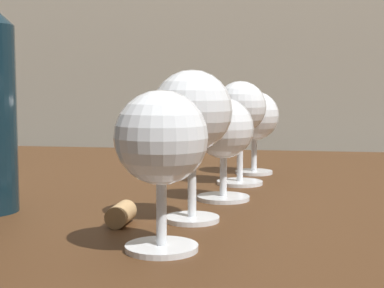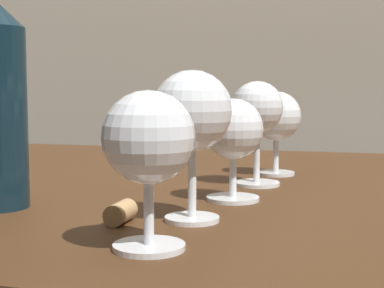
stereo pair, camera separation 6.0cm
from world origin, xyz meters
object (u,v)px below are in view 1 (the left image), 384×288
at_px(wine_glass_cabernet, 224,132).
at_px(cork, 121,214).
at_px(wine_glass_empty, 192,114).
at_px(wine_glass_chardonnay, 240,111).
at_px(wine_glass_port, 161,142).
at_px(wine_glass_white, 254,117).

xyz_separation_m(wine_glass_cabernet, cork, (-0.09, -0.15, -0.07)).
relative_size(wine_glass_empty, wine_glass_chardonnay, 1.06).
distance_m(wine_glass_empty, cork, 0.12).
bearing_deg(wine_glass_cabernet, wine_glass_port, -96.36).
height_order(wine_glass_chardonnay, cork, wine_glass_chardonnay).
bearing_deg(cork, wine_glass_white, 73.66).
distance_m(wine_glass_white, cork, 0.40).
xyz_separation_m(wine_glass_chardonnay, cork, (-0.10, -0.27, -0.10)).
relative_size(wine_glass_port, cork, 3.27).
xyz_separation_m(wine_glass_chardonnay, wine_glass_white, (0.01, 0.11, -0.01)).
bearing_deg(wine_glass_port, wine_glass_empty, 86.34).
relative_size(wine_glass_chardonnay, wine_glass_white, 1.11).
xyz_separation_m(wine_glass_empty, wine_glass_chardonnay, (0.03, 0.24, -0.01)).
bearing_deg(wine_glass_empty, wine_glass_chardonnay, 83.13).
bearing_deg(wine_glass_chardonnay, cork, -109.81).
height_order(wine_glass_empty, wine_glass_cabernet, wine_glass_empty).
bearing_deg(wine_glass_chardonnay, wine_glass_cabernet, -94.85).
relative_size(wine_glass_cabernet, cork, 3.00).
xyz_separation_m(wine_glass_empty, wine_glass_cabernet, (0.02, 0.12, -0.03)).
bearing_deg(wine_glass_empty, wine_glass_port, -93.66).
distance_m(wine_glass_chardonnay, cork, 0.30).
xyz_separation_m(wine_glass_port, cork, (-0.06, 0.09, -0.08)).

